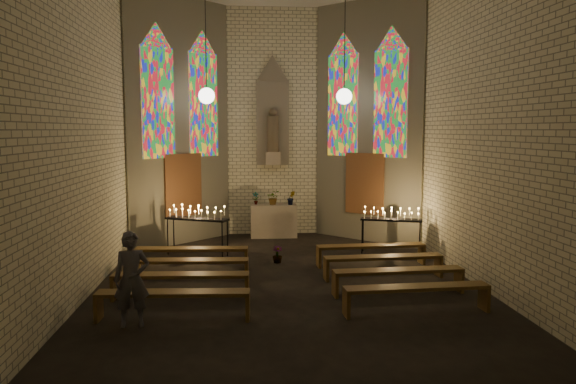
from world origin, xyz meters
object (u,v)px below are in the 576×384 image
object	(u,v)px
altar	(274,221)
aisle_flower_pot	(277,255)
visitor	(132,279)
votive_stand_right	(391,216)
votive_stand_left	(197,215)

from	to	relation	value
altar	aisle_flower_pot	size ratio (longest dim) A/B	3.35
aisle_flower_pot	visitor	bearing A→B (deg)	-122.22
votive_stand_right	visitor	size ratio (longest dim) A/B	1.01
visitor	votive_stand_right	bearing A→B (deg)	33.80
altar	visitor	xyz separation A→B (m)	(-2.79, -7.67, 0.30)
aisle_flower_pot	votive_stand_right	world-z (taller)	votive_stand_right
aisle_flower_pot	visitor	xyz separation A→B (m)	(-2.70, -4.28, 0.60)
aisle_flower_pot	votive_stand_right	size ratio (longest dim) A/B	0.26
votive_stand_right	altar	bearing A→B (deg)	155.99
votive_stand_left	visitor	size ratio (longest dim) A/B	1.06
aisle_flower_pot	visitor	size ratio (longest dim) A/B	0.26
aisle_flower_pot	votive_stand_left	world-z (taller)	votive_stand_left
altar	visitor	size ratio (longest dim) A/B	0.87
votive_stand_left	visitor	xyz separation A→B (m)	(-0.66, -5.28, -0.26)
votive_stand_right	visitor	world-z (taller)	visitor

